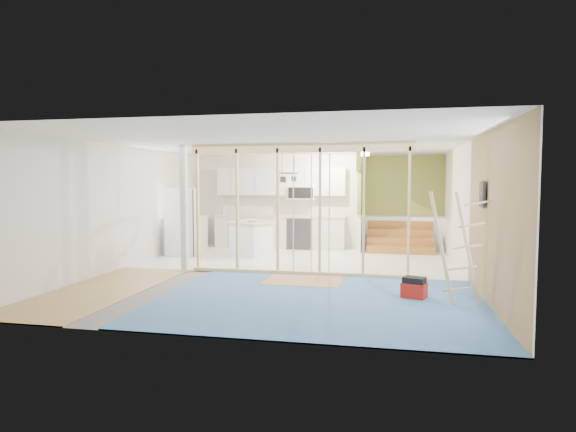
% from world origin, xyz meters
% --- Properties ---
extents(room, '(7.01, 8.01, 2.61)m').
position_xyz_m(room, '(0.00, 0.00, 1.30)').
color(room, slate).
rests_on(room, ground).
extents(floor_overlays, '(7.00, 8.00, 0.03)m').
position_xyz_m(floor_overlays, '(0.07, 0.06, 0.01)').
color(floor_overlays, silver).
rests_on(floor_overlays, room).
extents(stud_frame, '(4.66, 0.14, 2.60)m').
position_xyz_m(stud_frame, '(-0.22, -0.00, 1.58)').
color(stud_frame, beige).
rests_on(stud_frame, room).
extents(base_cabinets, '(4.45, 2.24, 0.93)m').
position_xyz_m(base_cabinets, '(-1.61, 3.36, 0.47)').
color(base_cabinets, silver).
rests_on(base_cabinets, room).
extents(upper_cabinets, '(3.60, 0.41, 0.85)m').
position_xyz_m(upper_cabinets, '(-0.84, 3.82, 1.82)').
color(upper_cabinets, silver).
rests_on(upper_cabinets, room).
extents(green_partition, '(2.25, 1.51, 2.60)m').
position_xyz_m(green_partition, '(2.04, 3.66, 0.94)').
color(green_partition, olive).
rests_on(green_partition, room).
extents(pot_rack, '(0.52, 0.52, 0.72)m').
position_xyz_m(pot_rack, '(-0.31, 1.89, 2.00)').
color(pot_rack, black).
rests_on(pot_rack, room).
extents(sheathing_panel, '(0.02, 4.00, 2.60)m').
position_xyz_m(sheathing_panel, '(3.48, -2.00, 1.30)').
color(sheathing_panel, '#9D7855').
rests_on(sheathing_panel, room).
extents(electrical_panel, '(0.04, 0.30, 0.40)m').
position_xyz_m(electrical_panel, '(3.43, -1.40, 1.65)').
color(electrical_panel, '#343439').
rests_on(electrical_panel, room).
extents(ceiling_light, '(0.32, 0.32, 0.08)m').
position_xyz_m(ceiling_light, '(1.40, 3.00, 2.54)').
color(ceiling_light, '#FFEABF').
rests_on(ceiling_light, room).
extents(fridge, '(0.86, 0.84, 1.69)m').
position_xyz_m(fridge, '(-3.02, 2.00, 0.85)').
color(fridge, white).
rests_on(fridge, room).
extents(island, '(1.14, 1.14, 0.86)m').
position_xyz_m(island, '(-1.30, 2.22, 0.43)').
color(island, white).
rests_on(island, room).
extents(bowl, '(0.36, 0.36, 0.07)m').
position_xyz_m(bowl, '(-1.24, 2.13, 0.89)').
color(bowl, white).
rests_on(bowl, island).
extents(soap_bottle_a, '(0.15, 0.15, 0.29)m').
position_xyz_m(soap_bottle_a, '(-2.50, 3.61, 1.07)').
color(soap_bottle_a, '#B3BAC7').
rests_on(soap_bottle_a, base_cabinets).
extents(soap_bottle_b, '(0.10, 0.10, 0.18)m').
position_xyz_m(soap_bottle_b, '(0.46, 3.72, 1.02)').
color(soap_bottle_b, silver).
rests_on(soap_bottle_b, base_cabinets).
extents(toolbox, '(0.43, 0.38, 0.35)m').
position_xyz_m(toolbox, '(2.43, -1.54, 0.16)').
color(toolbox, '#AE1910').
rests_on(toolbox, room).
extents(ladder, '(0.90, 0.15, 1.69)m').
position_xyz_m(ladder, '(3.04, -1.79, 0.86)').
color(ladder, '#DFB488').
rests_on(ladder, room).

